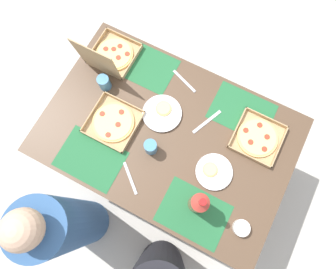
{
  "coord_description": "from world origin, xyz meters",
  "views": [
    {
      "loc": [
        -0.2,
        0.38,
        2.35
      ],
      "look_at": [
        0.0,
        0.0,
        0.77
      ],
      "focal_mm": 30.58,
      "sensor_mm": 36.0,
      "label": 1
    }
  ],
  "objects_px": {
    "plate_near_left": "(162,113)",
    "cup_clear_left": "(151,147)",
    "pizza_box_corner_right": "(113,122)",
    "diner_right_seat": "(66,225)",
    "condiment_bowl": "(241,228)",
    "plate_far_left": "(214,172)",
    "pizza_box_corner_left": "(257,137)",
    "soda_bottle": "(198,203)",
    "cup_spare": "(104,83)",
    "pizza_box_edge_far": "(111,55)"
  },
  "relations": [
    {
      "from": "pizza_box_corner_left",
      "to": "condiment_bowl",
      "type": "relative_size",
      "value": 3.01
    },
    {
      "from": "soda_bottle",
      "to": "cup_clear_left",
      "type": "distance_m",
      "value": 0.4
    },
    {
      "from": "condiment_bowl",
      "to": "pizza_box_corner_left",
      "type": "bearing_deg",
      "value": -77.19
    },
    {
      "from": "pizza_box_edge_far",
      "to": "soda_bottle",
      "type": "distance_m",
      "value": 1.01
    },
    {
      "from": "pizza_box_corner_right",
      "to": "diner_right_seat",
      "type": "height_order",
      "value": "diner_right_seat"
    },
    {
      "from": "pizza_box_corner_left",
      "to": "condiment_bowl",
      "type": "height_order",
      "value": "condiment_bowl"
    },
    {
      "from": "cup_spare",
      "to": "diner_right_seat",
      "type": "bearing_deg",
      "value": 100.18
    },
    {
      "from": "cup_clear_left",
      "to": "pizza_box_corner_right",
      "type": "bearing_deg",
      "value": -7.97
    },
    {
      "from": "soda_bottle",
      "to": "diner_right_seat",
      "type": "xyz_separation_m",
      "value": [
        0.63,
        0.46,
        -0.38
      ]
    },
    {
      "from": "condiment_bowl",
      "to": "plate_near_left",
      "type": "bearing_deg",
      "value": -29.59
    },
    {
      "from": "cup_spare",
      "to": "soda_bottle",
      "type": "bearing_deg",
      "value": 154.57
    },
    {
      "from": "plate_near_left",
      "to": "cup_clear_left",
      "type": "distance_m",
      "value": 0.23
    },
    {
      "from": "plate_far_left",
      "to": "diner_right_seat",
      "type": "relative_size",
      "value": 0.18
    },
    {
      "from": "soda_bottle",
      "to": "cup_clear_left",
      "type": "xyz_separation_m",
      "value": [
        0.36,
        -0.16,
        -0.08
      ]
    },
    {
      "from": "cup_clear_left",
      "to": "plate_near_left",
      "type": "bearing_deg",
      "value": -78.68
    },
    {
      "from": "pizza_box_edge_far",
      "to": "cup_clear_left",
      "type": "height_order",
      "value": "pizza_box_edge_far"
    },
    {
      "from": "condiment_bowl",
      "to": "diner_right_seat",
      "type": "height_order",
      "value": "diner_right_seat"
    },
    {
      "from": "cup_spare",
      "to": "pizza_box_edge_far",
      "type": "bearing_deg",
      "value": -71.84
    },
    {
      "from": "pizza_box_corner_left",
      "to": "soda_bottle",
      "type": "bearing_deg",
      "value": 73.12
    },
    {
      "from": "plate_near_left",
      "to": "diner_right_seat",
      "type": "distance_m",
      "value": 0.9
    },
    {
      "from": "plate_near_left",
      "to": "diner_right_seat",
      "type": "xyz_separation_m",
      "value": [
        0.23,
        0.83,
        -0.26
      ]
    },
    {
      "from": "cup_spare",
      "to": "condiment_bowl",
      "type": "height_order",
      "value": "cup_spare"
    },
    {
      "from": "cup_spare",
      "to": "pizza_box_corner_left",
      "type": "bearing_deg",
      "value": -172.76
    },
    {
      "from": "plate_near_left",
      "to": "cup_clear_left",
      "type": "xyz_separation_m",
      "value": [
        -0.04,
        0.22,
        0.04
      ]
    },
    {
      "from": "pizza_box_edge_far",
      "to": "plate_far_left",
      "type": "bearing_deg",
      "value": 157.86
    },
    {
      "from": "pizza_box_corner_right",
      "to": "condiment_bowl",
      "type": "relative_size",
      "value": 3.15
    },
    {
      "from": "pizza_box_corner_right",
      "to": "soda_bottle",
      "type": "height_order",
      "value": "soda_bottle"
    },
    {
      "from": "cup_clear_left",
      "to": "pizza_box_corner_left",
      "type": "bearing_deg",
      "value": -146.5
    },
    {
      "from": "pizza_box_edge_far",
      "to": "plate_near_left",
      "type": "bearing_deg",
      "value": 158.55
    },
    {
      "from": "pizza_box_corner_right",
      "to": "diner_right_seat",
      "type": "distance_m",
      "value": 0.7
    },
    {
      "from": "pizza_box_corner_right",
      "to": "condiment_bowl",
      "type": "height_order",
      "value": "condiment_bowl"
    },
    {
      "from": "plate_far_left",
      "to": "soda_bottle",
      "type": "bearing_deg",
      "value": 87.23
    },
    {
      "from": "soda_bottle",
      "to": "cup_spare",
      "type": "relative_size",
      "value": 3.41
    },
    {
      "from": "pizza_box_corner_left",
      "to": "cup_clear_left",
      "type": "relative_size",
      "value": 2.55
    },
    {
      "from": "plate_far_left",
      "to": "cup_spare",
      "type": "distance_m",
      "value": 0.81
    },
    {
      "from": "pizza_box_corner_left",
      "to": "plate_near_left",
      "type": "xyz_separation_m",
      "value": [
        0.55,
        0.12,
        -0.0
      ]
    },
    {
      "from": "pizza_box_corner_right",
      "to": "cup_spare",
      "type": "bearing_deg",
      "value": -48.44
    },
    {
      "from": "plate_near_left",
      "to": "diner_right_seat",
      "type": "bearing_deg",
      "value": 74.32
    },
    {
      "from": "soda_bottle",
      "to": "cup_spare",
      "type": "bearing_deg",
      "value": -25.43
    },
    {
      "from": "plate_near_left",
      "to": "cup_clear_left",
      "type": "relative_size",
      "value": 2.22
    },
    {
      "from": "pizza_box_edge_far",
      "to": "diner_right_seat",
      "type": "relative_size",
      "value": 0.25
    },
    {
      "from": "pizza_box_corner_right",
      "to": "diner_right_seat",
      "type": "xyz_separation_m",
      "value": [
        0.01,
        0.65,
        -0.26
      ]
    },
    {
      "from": "plate_far_left",
      "to": "diner_right_seat",
      "type": "xyz_separation_m",
      "value": [
        0.64,
        0.66,
        -0.26
      ]
    },
    {
      "from": "pizza_box_corner_right",
      "to": "plate_near_left",
      "type": "relative_size",
      "value": 1.19
    },
    {
      "from": "plate_far_left",
      "to": "condiment_bowl",
      "type": "bearing_deg",
      "value": 141.12
    },
    {
      "from": "cup_clear_left",
      "to": "soda_bottle",
      "type": "bearing_deg",
      "value": 156.43
    },
    {
      "from": "plate_far_left",
      "to": "pizza_box_corner_left",
      "type": "bearing_deg",
      "value": -115.61
    },
    {
      "from": "cup_clear_left",
      "to": "diner_right_seat",
      "type": "xyz_separation_m",
      "value": [
        0.28,
        0.61,
        -0.3
      ]
    },
    {
      "from": "pizza_box_corner_left",
      "to": "cup_spare",
      "type": "distance_m",
      "value": 0.94
    },
    {
      "from": "plate_far_left",
      "to": "soda_bottle",
      "type": "height_order",
      "value": "soda_bottle"
    }
  ]
}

